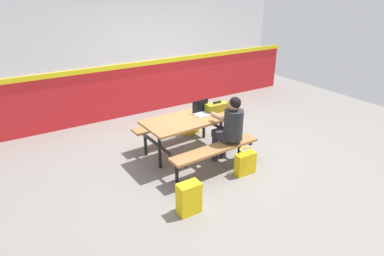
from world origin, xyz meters
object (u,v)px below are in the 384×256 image
tote_bag_bright (245,163)px  satchel_spare (190,123)px  backpack_dark (189,198)px  picnic_table_main (192,127)px  laptop_silver (203,111)px  toolbox_grey (217,107)px  student_nearer (230,126)px

tote_bag_bright → satchel_spare: bearing=87.6°
satchel_spare → backpack_dark: bearing=-122.0°
picnic_table_main → laptop_silver: size_ratio=5.01×
backpack_dark → toolbox_grey: bearing=43.3°
tote_bag_bright → toolbox_grey: bearing=84.0°
student_nearer → tote_bag_bright: 0.63m
student_nearer → satchel_spare: bearing=84.9°
student_nearer → backpack_dark: 1.47m
backpack_dark → student_nearer: bearing=30.4°
picnic_table_main → toolbox_grey: bearing=2.8°
picnic_table_main → tote_bag_bright: size_ratio=3.85×
backpack_dark → laptop_silver: bearing=50.5°
laptop_silver → student_nearer: bearing=-77.5°
toolbox_grey → picnic_table_main: bearing=-177.2°
student_nearer → laptop_silver: student_nearer is taller
student_nearer → laptop_silver: size_ratio=3.65×
satchel_spare → tote_bag_bright: bearing=-92.4°
student_nearer → toolbox_grey: 0.59m
laptop_silver → backpack_dark: laptop_silver is taller
laptop_silver → satchel_spare: size_ratio=0.75×
student_nearer → tote_bag_bright: (0.05, -0.36, -0.51)m
student_nearer → satchel_spare: 1.50m
student_nearer → tote_bag_bright: size_ratio=2.81×
satchel_spare → laptop_silver: bearing=-107.4°
picnic_table_main → satchel_spare: size_ratio=3.77×
laptop_silver → toolbox_grey: size_ratio=0.83×
backpack_dark → satchel_spare: size_ratio=1.00×
backpack_dark → tote_bag_bright: (1.25, 0.34, -0.02)m
student_nearer → tote_bag_bright: bearing=-81.7°
picnic_table_main → tote_bag_bright: 1.07m
picnic_table_main → toolbox_grey: toolbox_grey is taller
backpack_dark → tote_bag_bright: size_ratio=1.02×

